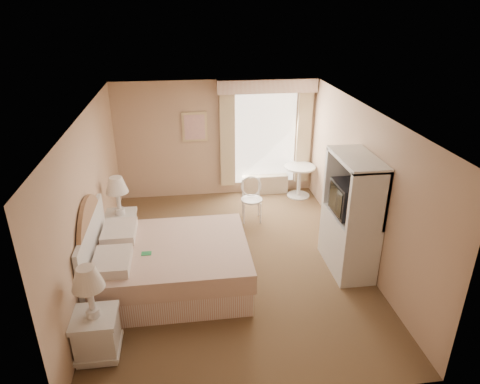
{
  "coord_description": "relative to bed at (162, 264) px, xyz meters",
  "views": [
    {
      "loc": [
        -0.68,
        -5.95,
        3.97
      ],
      "look_at": [
        0.17,
        0.3,
        1.11
      ],
      "focal_mm": 32.0,
      "sensor_mm": 36.0,
      "label": 1
    }
  ],
  "objects": [
    {
      "name": "room",
      "position": [
        1.11,
        0.53,
        0.86
      ],
      "size": [
        4.21,
        5.51,
        2.51
      ],
      "color": "brown",
      "rests_on": "ground"
    },
    {
      "name": "window",
      "position": [
        2.16,
        3.18,
        0.95
      ],
      "size": [
        2.05,
        0.22,
        2.51
      ],
      "color": "white",
      "rests_on": "room"
    },
    {
      "name": "framed_art",
      "position": [
        0.66,
        3.24,
        1.16
      ],
      "size": [
        0.52,
        0.04,
        0.62
      ],
      "color": "#D6BA84",
      "rests_on": "room"
    },
    {
      "name": "bed",
      "position": [
        0.0,
        0.0,
        0.0
      ],
      "size": [
        2.33,
        1.83,
        1.62
      ],
      "color": "tan",
      "rests_on": "room"
    },
    {
      "name": "nightstand_near",
      "position": [
        -0.73,
        -1.28,
        0.08
      ],
      "size": [
        0.51,
        0.51,
        1.25
      ],
      "color": "silver",
      "rests_on": "room"
    },
    {
      "name": "nightstand_far",
      "position": [
        -0.73,
        1.31,
        0.09
      ],
      "size": [
        0.52,
        0.52,
        1.27
      ],
      "color": "silver",
      "rests_on": "room"
    },
    {
      "name": "round_table",
      "position": [
        2.86,
        2.89,
        0.08
      ],
      "size": [
        0.66,
        0.66,
        0.7
      ],
      "color": "silver",
      "rests_on": "room"
    },
    {
      "name": "cafe_chair",
      "position": [
        1.66,
        1.99,
        0.11
      ],
      "size": [
        0.44,
        0.44,
        0.86
      ],
      "rotation": [
        0.0,
        0.0,
        -0.06
      ],
      "color": "silver",
      "rests_on": "room"
    },
    {
      "name": "armoire",
      "position": [
        2.92,
        0.14,
        0.39
      ],
      "size": [
        0.57,
        1.13,
        1.89
      ],
      "color": "silver",
      "rests_on": "room"
    }
  ]
}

